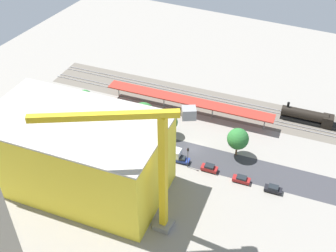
% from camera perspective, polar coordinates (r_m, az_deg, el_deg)
% --- Properties ---
extents(ground_plane, '(176.35, 176.35, 0.00)m').
position_cam_1_polar(ground_plane, '(109.01, 3.53, -3.09)').
color(ground_plane, gray).
rests_on(ground_plane, ground).
extents(rail_bed, '(110.93, 21.97, 0.01)m').
position_cam_1_polar(rail_bed, '(125.38, 7.41, 2.80)').
color(rail_bed, '#665E54').
rests_on(rail_bed, ground).
extents(street_asphalt, '(110.58, 17.45, 0.01)m').
position_cam_1_polar(street_asphalt, '(107.16, 2.98, -3.92)').
color(street_asphalt, '#38383D').
rests_on(street_asphalt, ground).
extents(track_rails, '(109.90, 15.57, 0.12)m').
position_cam_1_polar(track_rails, '(125.28, 7.42, 2.87)').
color(track_rails, '#9E9EA8').
rests_on(track_rails, ground).
extents(platform_canopy_near, '(49.68, 7.92, 4.51)m').
position_cam_1_polar(platform_canopy_near, '(119.04, 2.76, 3.52)').
color(platform_canopy_near, '#A82D23').
rests_on(platform_canopy_near, ground).
extents(locomotive, '(15.82, 4.04, 5.26)m').
position_cam_1_polar(locomotive, '(123.11, 18.86, 1.18)').
color(locomotive, black).
rests_on(locomotive, ground).
extents(parked_car_0, '(4.18, 2.13, 1.66)m').
position_cam_1_polar(parked_car_0, '(100.20, 14.26, -8.43)').
color(parked_car_0, black).
rests_on(parked_car_0, ground).
extents(parked_car_1, '(4.32, 2.16, 1.64)m').
position_cam_1_polar(parked_car_1, '(100.92, 10.06, -7.26)').
color(parked_car_1, black).
rests_on(parked_car_1, ground).
extents(parked_car_2, '(4.15, 2.13, 1.80)m').
position_cam_1_polar(parked_car_2, '(102.58, 5.71, -5.80)').
color(parked_car_2, black).
rests_on(parked_car_2, ground).
extents(parked_car_3, '(4.70, 2.37, 1.59)m').
position_cam_1_polar(parked_car_3, '(104.57, 1.74, -4.63)').
color(parked_car_3, black).
rests_on(parked_car_3, ground).
extents(parked_car_4, '(4.53, 2.13, 1.64)m').
position_cam_1_polar(parked_car_4, '(106.85, -1.52, -3.51)').
color(parked_car_4, black).
rests_on(parked_car_4, ground).
extents(parked_car_5, '(4.23, 1.92, 1.66)m').
position_cam_1_polar(parked_car_5, '(109.60, -5.26, -2.42)').
color(parked_car_5, black).
rests_on(parked_car_5, ground).
extents(construction_building, '(40.12, 23.89, 18.52)m').
position_cam_1_polar(construction_building, '(95.07, -12.16, -3.91)').
color(construction_building, yellow).
rests_on(construction_building, ground).
extents(construction_roof_slab, '(40.76, 24.54, 0.40)m').
position_cam_1_polar(construction_roof_slab, '(89.21, -12.94, 0.64)').
color(construction_roof_slab, '#B7B2A8').
rests_on(construction_roof_slab, construction_building).
extents(tower_crane, '(25.72, 15.32, 30.73)m').
position_cam_1_polar(tower_crane, '(77.32, -2.72, -5.02)').
color(tower_crane, gray).
rests_on(tower_crane, ground).
extents(box_truck_0, '(9.13, 2.81, 3.14)m').
position_cam_1_polar(box_truck_0, '(105.57, -0.55, -3.49)').
color(box_truck_0, black).
rests_on(box_truck_0, ground).
extents(street_tree_0, '(4.29, 4.29, 6.99)m').
position_cam_1_polar(street_tree_0, '(121.85, -11.37, 3.92)').
color(street_tree_0, brown).
rests_on(street_tree_0, ground).
extents(street_tree_1, '(6.15, 6.15, 8.24)m').
position_cam_1_polar(street_tree_1, '(112.51, -3.41, 1.74)').
color(street_tree_1, brown).
rests_on(street_tree_1, ground).
extents(street_tree_2, '(4.39, 4.39, 6.48)m').
position_cam_1_polar(street_tree_2, '(110.54, 0.22, 0.51)').
color(street_tree_2, brown).
rests_on(street_tree_2, ground).
extents(street_tree_3, '(5.48, 5.48, 8.12)m').
position_cam_1_polar(street_tree_3, '(104.84, 9.59, -1.76)').
color(street_tree_3, brown).
rests_on(street_tree_3, ground).
extents(traffic_light, '(0.50, 0.36, 6.19)m').
position_cam_1_polar(traffic_light, '(100.87, 2.75, -3.95)').
color(traffic_light, '#333333').
rests_on(traffic_light, ground).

